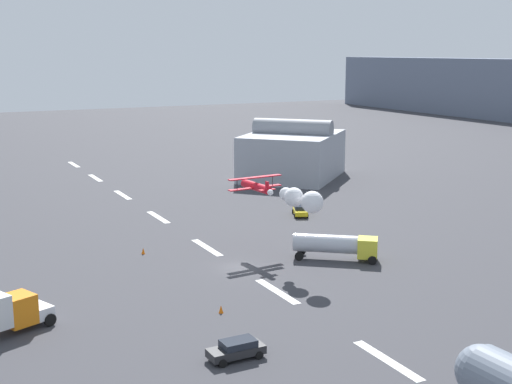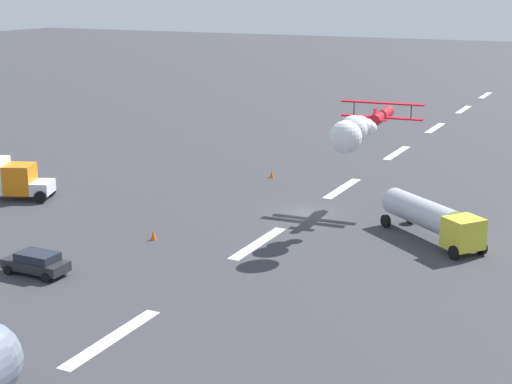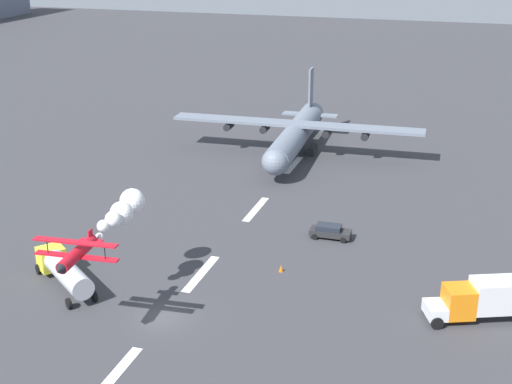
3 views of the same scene
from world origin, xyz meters
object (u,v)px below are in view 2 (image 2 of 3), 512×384
at_px(followme_car_yellow, 36,263).
at_px(stunt_biplane_red, 359,128).
at_px(fuel_tanker_truck, 432,218).
at_px(traffic_cone_far, 153,235).
at_px(traffic_cone_near, 272,174).

bearing_deg(followme_car_yellow, stunt_biplane_red, 140.52).
height_order(fuel_tanker_truck, followme_car_yellow, fuel_tanker_truck).
relative_size(followme_car_yellow, traffic_cone_far, 6.00).
height_order(followme_car_yellow, traffic_cone_far, followme_car_yellow).
height_order(fuel_tanker_truck, traffic_cone_far, fuel_tanker_truck).
height_order(stunt_biplane_red, traffic_cone_near, stunt_biplane_red).
bearing_deg(traffic_cone_near, fuel_tanker_truck, 57.25).
relative_size(stunt_biplane_red, followme_car_yellow, 3.50).
xyz_separation_m(fuel_tanker_truck, traffic_cone_far, (9.24, -18.63, -1.37)).
distance_m(stunt_biplane_red, followme_car_yellow, 25.41).
height_order(stunt_biplane_red, fuel_tanker_truck, stunt_biplane_red).
distance_m(followme_car_yellow, traffic_cone_far, 9.84).
xyz_separation_m(stunt_biplane_red, traffic_cone_near, (-12.05, -12.99, -7.62)).
bearing_deg(stunt_biplane_red, fuel_tanker_truck, 88.33).
distance_m(stunt_biplane_red, fuel_tanker_truck, 8.68).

